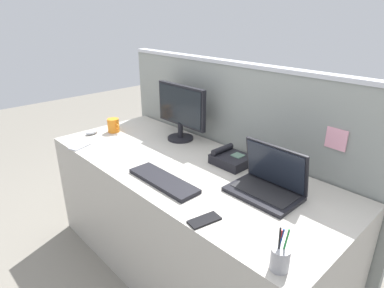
{
  "coord_description": "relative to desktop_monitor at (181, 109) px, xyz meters",
  "views": [
    {
      "loc": [
        1.29,
        -1.17,
        1.6
      ],
      "look_at": [
        0.0,
        0.05,
        0.88
      ],
      "focal_mm": 30.48,
      "sensor_mm": 36.0,
      "label": 1
    }
  ],
  "objects": [
    {
      "name": "computer_mouse_right_hand",
      "position": [
        -0.53,
        -0.42,
        -0.2
      ],
      "size": [
        0.08,
        0.11,
        0.03
      ],
      "primitive_type": "ellipsoid",
      "rotation": [
        0.0,
        0.0,
        0.21
      ],
      "color": "#B2B5BC",
      "rests_on": "desk"
    },
    {
      "name": "cubicle_divider",
      "position": [
        0.34,
        0.17,
        -0.31
      ],
      "size": [
        2.05,
        0.08,
        1.31
      ],
      "color": "gray",
      "rests_on": "ground_plane"
    },
    {
      "name": "desktop_monitor",
      "position": [
        0.0,
        0.0,
        0.0
      ],
      "size": [
        0.45,
        0.18,
        0.39
      ],
      "color": "black",
      "rests_on": "desk"
    },
    {
      "name": "pen_cup",
      "position": [
        1.18,
        -0.59,
        -0.17
      ],
      "size": [
        0.07,
        0.07,
        0.17
      ],
      "color": "#99999E",
      "rests_on": "desk"
    },
    {
      "name": "laptop",
      "position": [
        0.85,
        -0.18,
        -0.15
      ],
      "size": [
        0.35,
        0.23,
        0.25
      ],
      "color": "black",
      "rests_on": "desk"
    },
    {
      "name": "desk",
      "position": [
        0.34,
        -0.26,
        -0.59
      ],
      "size": [
        1.94,
        0.8,
        0.76
      ],
      "primitive_type": "cube",
      "color": "#ADA89E",
      "rests_on": "ground_plane"
    },
    {
      "name": "ground_plane",
      "position": [
        0.34,
        -0.26,
        -0.97
      ],
      "size": [
        10.0,
        10.0,
        0.0
      ],
      "primitive_type": "plane",
      "color": "slate"
    },
    {
      "name": "desk_phone",
      "position": [
        0.51,
        -0.06,
        -0.18
      ],
      "size": [
        0.21,
        0.18,
        0.09
      ],
      "color": "black",
      "rests_on": "desk"
    },
    {
      "name": "cell_phone_silver_slab",
      "position": [
        -0.35,
        -0.6,
        -0.21
      ],
      "size": [
        0.11,
        0.15,
        0.01
      ],
      "primitive_type": "cube",
      "rotation": [
        0.0,
        0.0,
        0.34
      ],
      "color": "#B7BAC1",
      "rests_on": "desk"
    },
    {
      "name": "keyboard_main",
      "position": [
        0.41,
        -0.49,
        -0.21
      ],
      "size": [
        0.44,
        0.14,
        0.02
      ],
      "primitive_type": "cube",
      "rotation": [
        0.0,
        0.0,
        -0.0
      ],
      "color": "black",
      "rests_on": "desk"
    },
    {
      "name": "coffee_mug",
      "position": [
        -0.46,
        -0.27,
        -0.17
      ],
      "size": [
        0.12,
        0.09,
        0.1
      ],
      "color": "orange",
      "rests_on": "desk"
    },
    {
      "name": "cell_phone_black_slab",
      "position": [
        0.8,
        -0.58,
        -0.21
      ],
      "size": [
        0.09,
        0.15,
        0.01
      ],
      "primitive_type": "cube",
      "rotation": [
        0.0,
        0.0,
        -0.19
      ],
      "color": "black",
      "rests_on": "desk"
    }
  ]
}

